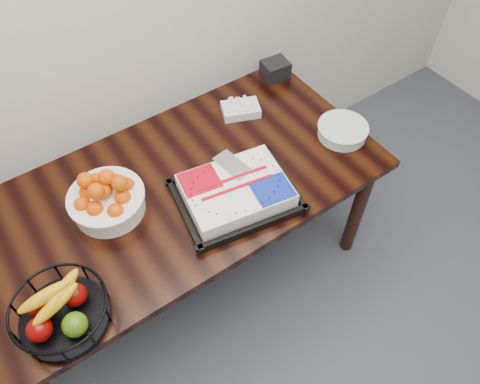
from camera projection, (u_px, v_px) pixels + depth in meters
table at (179, 199)px, 2.08m from camera, size 1.80×0.90×0.75m
cake_tray at (236, 192)px, 1.93m from camera, size 0.54×0.45×0.10m
tangerine_bowl at (106, 197)px, 1.87m from camera, size 0.31×0.31×0.20m
fruit_basket at (61, 311)px, 1.58m from camera, size 0.33×0.33×0.18m
plate_stack at (342, 131)px, 2.18m from camera, size 0.24×0.24×0.06m
fork_bag at (241, 109)px, 2.28m from camera, size 0.21×0.18×0.05m
napkin_box at (275, 70)px, 2.43m from camera, size 0.14×0.13×0.09m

